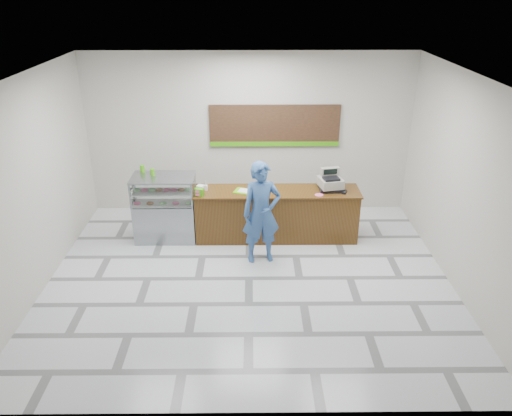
{
  "coord_description": "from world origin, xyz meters",
  "views": [
    {
      "loc": [
        0.06,
        -7.47,
        4.8
      ],
      "look_at": [
        0.13,
        0.9,
        0.95
      ],
      "focal_mm": 35.0,
      "sensor_mm": 36.0,
      "label": 1
    }
  ],
  "objects_px": {
    "sales_counter": "(276,214)",
    "customer": "(261,213)",
    "display_case": "(165,207)",
    "cash_register": "(330,182)",
    "serving_tray": "(245,191)"
  },
  "relations": [
    {
      "from": "serving_tray",
      "to": "display_case",
      "type": "bearing_deg",
      "value": -163.62
    },
    {
      "from": "sales_counter",
      "to": "serving_tray",
      "type": "relative_size",
      "value": 6.98
    },
    {
      "from": "serving_tray",
      "to": "customer",
      "type": "distance_m",
      "value": 0.88
    },
    {
      "from": "display_case",
      "to": "serving_tray",
      "type": "relative_size",
      "value": 2.85
    },
    {
      "from": "serving_tray",
      "to": "customer",
      "type": "bearing_deg",
      "value": -50.93
    },
    {
      "from": "sales_counter",
      "to": "customer",
      "type": "xyz_separation_m",
      "value": [
        -0.32,
        -0.88,
        0.44
      ]
    },
    {
      "from": "display_case",
      "to": "cash_register",
      "type": "height_order",
      "value": "cash_register"
    },
    {
      "from": "sales_counter",
      "to": "cash_register",
      "type": "relative_size",
      "value": 6.13
    },
    {
      "from": "cash_register",
      "to": "customer",
      "type": "height_order",
      "value": "customer"
    },
    {
      "from": "serving_tray",
      "to": "customer",
      "type": "xyz_separation_m",
      "value": [
        0.31,
        -0.82,
        -0.08
      ]
    },
    {
      "from": "display_case",
      "to": "customer",
      "type": "bearing_deg",
      "value": -24.78
    },
    {
      "from": "sales_counter",
      "to": "cash_register",
      "type": "bearing_deg",
      "value": 3.69
    },
    {
      "from": "sales_counter",
      "to": "display_case",
      "type": "bearing_deg",
      "value": -180.0
    },
    {
      "from": "cash_register",
      "to": "customer",
      "type": "distance_m",
      "value": 1.68
    },
    {
      "from": "cash_register",
      "to": "serving_tray",
      "type": "relative_size",
      "value": 1.14
    }
  ]
}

